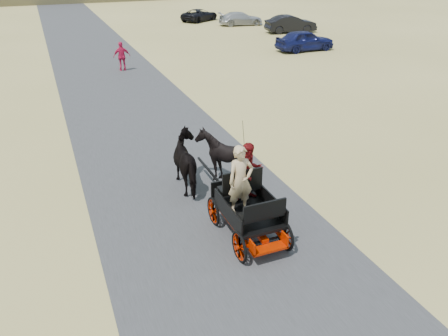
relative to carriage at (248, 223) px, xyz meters
name	(u,v)px	position (x,y,z in m)	size (l,w,h in m)	color
ground	(247,277)	(-0.71, -1.50, -0.36)	(140.00, 140.00, 0.00)	tan
road	(247,277)	(-0.71, -1.50, -0.35)	(6.00, 140.00, 0.01)	#38383A
carriage	(248,223)	(0.00, 0.00, 0.00)	(1.30, 2.40, 0.72)	black
horse_left	(190,162)	(-0.55, 3.00, 0.49)	(0.91, 2.01, 1.70)	black
horse_right	(223,156)	(0.55, 3.00, 0.49)	(1.37, 1.54, 1.70)	black
driver_man	(241,180)	(-0.20, 0.05, 1.26)	(0.66, 0.43, 1.80)	tan
passenger_woman	(249,171)	(0.30, 0.60, 1.15)	(0.77, 0.60, 1.58)	#660C0F
pedestrian	(122,56)	(0.29, 18.48, 0.50)	(1.01, 0.42, 1.73)	#C61646
car_a	(305,40)	(13.67, 19.30, 0.38)	(1.74, 4.32, 1.47)	navy
car_b	(291,24)	(16.67, 26.46, 0.38)	(1.56, 4.47, 1.47)	black
car_c	(241,19)	(14.29, 31.91, 0.26)	(1.73, 4.26, 1.24)	#B2B2B7
car_d	(200,15)	(11.55, 36.08, 0.24)	(1.98, 4.29, 1.19)	black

